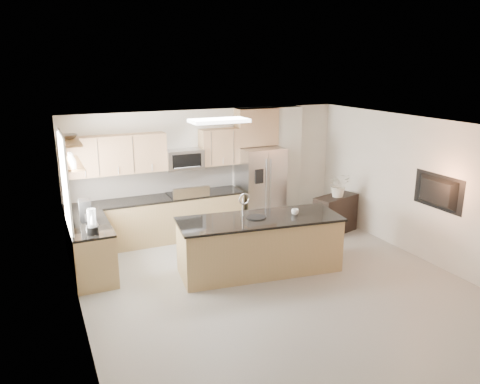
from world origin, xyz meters
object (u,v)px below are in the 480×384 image
blender (92,223)px  cup (295,212)px  platter (256,217)px  kettle (92,220)px  range (188,215)px  credenza (335,214)px  bowl (68,136)px  flower_vase (339,179)px  television (435,192)px  coffee_maker (85,211)px  refrigerator (260,188)px  island (259,244)px  microwave (184,159)px

blender → cup: bearing=-10.0°
platter → kettle: (-2.59, 0.86, 0.05)m
range → credenza: range is taller
bowl → flower_vase: size_ratio=0.50×
kettle → platter: bearing=-18.5°
platter → television: bearing=-19.6°
range → bowl: bowl is taller
credenza → platter: (-2.39, -1.02, 0.57)m
coffee_maker → refrigerator: bearing=13.0°
cup → television: size_ratio=0.12×
range → refrigerator: (1.66, -0.05, 0.42)m
cup → coffee_maker: size_ratio=0.35×
refrigerator → bowl: 4.26m
cup → credenza: bearing=33.9°
refrigerator → cup: bearing=-100.6°
bowl → flower_vase: (5.21, -0.25, -1.19)m
credenza → flower_vase: size_ratio=1.33×
credenza → kettle: 5.02m
flower_vase → cup: bearing=-147.5°
island → bowl: 3.66m
range → television: (3.51, -3.12, 0.88)m
microwave → platter: size_ratio=2.31×
range → island: (0.61, -2.11, 0.01)m
island → cup: island is taller
credenza → platter: bearing=-173.5°
platter → cup: bearing=-10.1°
island → coffee_maker: island is taller
range → platter: bearing=-74.8°
microwave → kettle: (-2.03, -1.33, -0.60)m
microwave → refrigerator: size_ratio=0.43×
cup → range: bearing=119.8°
island → credenza: island is taller
range → television: bearing=-41.6°
range → island: 2.20m
credenza → coffee_maker: bearing=161.8°
platter → kettle: bearing=161.5°
platter → coffee_maker: bearing=156.4°
range → blender: blender is taller
microwave → bowl: 2.57m
range → flower_vase: (2.96, -1.11, 0.72)m
bowl → flower_vase: bowl is taller
blender → coffee_maker: 0.69m
cup → flower_vase: bearing=32.5°
island → television: (2.90, -1.01, 0.86)m
credenza → flower_vase: (0.01, -0.06, 0.79)m
range → television: 4.78m
island → bowl: bowl is taller
coffee_maker → cup: bearing=-21.0°
microwave → cup: bearing=-61.6°
island → refrigerator: bearing=70.3°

